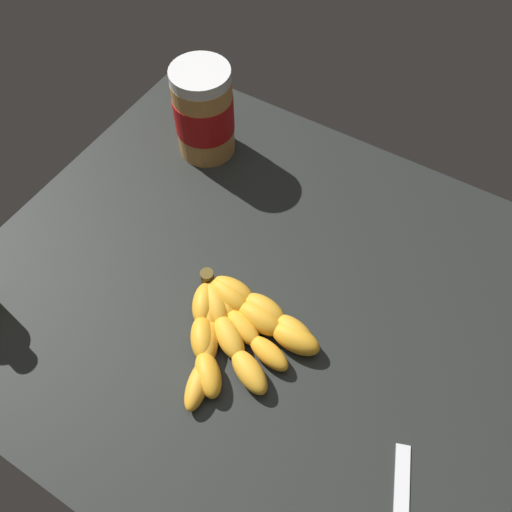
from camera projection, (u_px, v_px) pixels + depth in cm
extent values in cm
cube|color=black|center=(255.00, 298.00, 79.37)|extent=(82.77, 73.41, 4.95)
ellipsoid|color=gold|center=(204.00, 304.00, 74.12)|extent=(6.04, 7.48, 3.34)
ellipsoid|color=gold|center=(203.00, 338.00, 71.20)|extent=(6.71, 7.35, 3.34)
ellipsoid|color=gold|center=(208.00, 375.00, 68.34)|extent=(7.18, 7.00, 3.34)
ellipsoid|color=orange|center=(209.00, 306.00, 74.18)|extent=(6.73, 7.59, 2.88)
ellipsoid|color=orange|center=(208.00, 344.00, 70.98)|extent=(5.88, 7.85, 2.88)
ellipsoid|color=orange|center=(198.00, 385.00, 67.83)|extent=(4.84, 7.86, 2.88)
ellipsoid|color=gold|center=(215.00, 303.00, 74.14)|extent=(7.59, 7.19, 3.34)
ellipsoid|color=gold|center=(229.00, 337.00, 71.24)|extent=(7.81, 6.69, 3.34)
ellipsoid|color=gold|center=(249.00, 372.00, 68.54)|extent=(7.88, 6.06, 3.34)
ellipsoid|color=orange|center=(222.00, 300.00, 74.65)|extent=(7.26, 5.59, 2.94)
ellipsoid|color=orange|center=(243.00, 327.00, 72.30)|extent=(7.24, 4.98, 2.94)
ellipsoid|color=orange|center=(269.00, 353.00, 70.17)|extent=(7.12, 4.30, 2.94)
ellipsoid|color=gold|center=(229.00, 296.00, 74.64)|extent=(7.82, 5.01, 3.67)
ellipsoid|color=gold|center=(260.00, 319.00, 72.65)|extent=(7.52, 4.25, 3.67)
ellipsoid|color=gold|center=(295.00, 339.00, 70.94)|extent=(7.35, 3.89, 3.67)
ellipsoid|color=gold|center=(232.00, 291.00, 75.13)|extent=(7.04, 3.75, 3.59)
ellipsoid|color=gold|center=(264.00, 310.00, 73.45)|extent=(7.31, 4.32, 3.59)
ellipsoid|color=gold|center=(295.00, 333.00, 71.45)|extent=(7.62, 5.14, 3.59)
cylinder|color=brown|center=(207.00, 278.00, 76.29)|extent=(2.00, 2.00, 3.00)
cylinder|color=#BF8442|center=(204.00, 117.00, 87.29)|extent=(9.91, 9.91, 14.60)
cylinder|color=#B71414|center=(204.00, 113.00, 86.68)|extent=(10.11, 10.11, 6.57)
cylinder|color=silver|center=(200.00, 75.00, 80.37)|extent=(9.83, 9.83, 1.94)
cube|color=silver|center=(402.00, 488.00, 62.01)|extent=(5.27, 10.26, 0.50)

